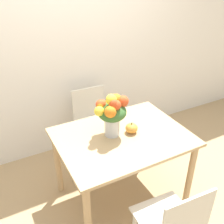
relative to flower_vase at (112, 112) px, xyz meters
name	(u,v)px	position (x,y,z in m)	size (l,w,h in m)	color
ground_plane	(121,196)	(0.08, -0.07, -1.00)	(12.00, 12.00, 0.00)	tan
wall_back	(73,42)	(0.08, 1.07, 0.35)	(8.00, 0.06, 2.70)	white
dining_table	(122,146)	(0.08, -0.07, -0.34)	(1.17, 0.88, 0.77)	tan
flower_vase	(112,112)	(0.00, 0.00, 0.00)	(0.32, 0.28, 0.41)	silver
pumpkin	(132,128)	(0.18, -0.06, -0.19)	(0.11, 0.11, 0.10)	gold
dining_chair_near_window	(93,124)	(0.12, 0.70, -0.55)	(0.44, 0.44, 0.86)	silver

